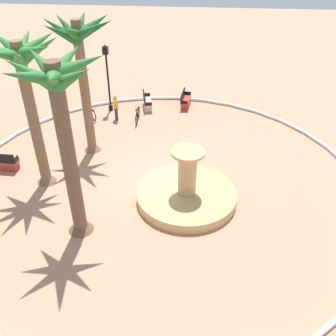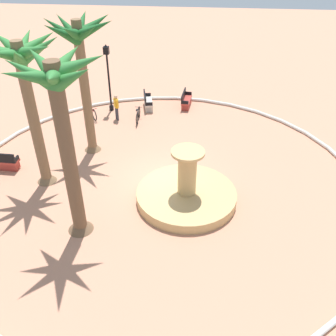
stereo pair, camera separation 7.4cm
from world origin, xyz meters
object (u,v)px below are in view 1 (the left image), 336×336
(person_cyclist_photo, at_px, (60,106))
(palm_tree_mid_plaza, at_px, (61,116))
(person_cyclist_helmet, at_px, (116,106))
(bench_east, at_px, (185,101))
(palm_tree_by_curb, at_px, (80,52))
(bicycle_by_lamppost, at_px, (137,115))
(bicycle_red_frame, at_px, (91,112))
(fountain, at_px, (187,194))
(palm_tree_near_fountain, at_px, (23,75))
(bench_north, at_px, (2,163))
(lamppost, at_px, (108,73))
(bench_west, at_px, (147,103))

(person_cyclist_photo, bearing_deg, palm_tree_mid_plaza, 112.63)
(person_cyclist_helmet, bearing_deg, bench_east, -150.43)
(palm_tree_by_curb, relative_size, bicycle_by_lamppost, 4.06)
(bicycle_red_frame, xyz_separation_m, bicycle_by_lamppost, (-2.99, 0.26, 0.00))
(bicycle_red_frame, distance_m, bicycle_by_lamppost, 3.00)
(bicycle_red_frame, bearing_deg, person_cyclist_photo, 16.34)
(fountain, height_order, person_cyclist_photo, fountain)
(bicycle_red_frame, relative_size, bicycle_by_lamppost, 0.83)
(palm_tree_near_fountain, xyz_separation_m, bicycle_by_lamppost, (-3.34, -6.59, -4.89))
(bench_north, bearing_deg, palm_tree_near_fountain, 162.00)
(palm_tree_near_fountain, distance_m, bench_north, 5.59)
(palm_tree_near_fountain, bearing_deg, person_cyclist_helmet, -106.81)
(bicycle_red_frame, height_order, bicycle_by_lamppost, same)
(lamppost, bearing_deg, palm_tree_near_fountain, 80.38)
(fountain, relative_size, palm_tree_by_curb, 0.63)
(fountain, relative_size, bench_north, 2.74)
(palm_tree_near_fountain, relative_size, bench_west, 4.12)
(fountain, relative_size, palm_tree_near_fountain, 0.64)
(palm_tree_by_curb, bearing_deg, bench_east, -128.06)
(palm_tree_by_curb, xyz_separation_m, person_cyclist_photo, (2.80, -3.33, -4.33))
(bench_north, bearing_deg, person_cyclist_helmet, -127.70)
(palm_tree_by_curb, bearing_deg, bicycle_by_lamppost, -117.87)
(bench_west, height_order, bench_north, same)
(bench_east, xyz_separation_m, bench_west, (2.47, 0.48, 0.00))
(palm_tree_mid_plaza, distance_m, bench_west, 12.56)
(palm_tree_mid_plaza, height_order, bench_west, palm_tree_mid_plaza)
(bicycle_by_lamppost, bearing_deg, bench_west, -99.63)
(bench_west, distance_m, bicycle_by_lamppost, 1.96)
(person_cyclist_helmet, bearing_deg, person_cyclist_photo, 5.38)
(bench_east, relative_size, bicycle_red_frame, 1.15)
(palm_tree_near_fountain, xyz_separation_m, person_cyclist_photo, (1.35, -6.35, -4.33))
(fountain, height_order, bicycle_by_lamppost, fountain)
(person_cyclist_photo, bearing_deg, person_cyclist_helmet, -174.62)
(bench_north, height_order, person_cyclist_helmet, person_cyclist_helmet)
(lamppost, xyz_separation_m, bicycle_red_frame, (1.00, 1.14, -2.09))
(fountain, bearing_deg, palm_tree_near_fountain, -6.57)
(fountain, distance_m, bench_east, 9.79)
(fountain, distance_m, palm_tree_mid_plaza, 6.69)
(palm_tree_by_curb, bearing_deg, bench_north, 29.13)
(bench_north, xyz_separation_m, bicycle_by_lamppost, (-5.84, -5.77, 0.04))
(fountain, xyz_separation_m, palm_tree_mid_plaza, (4.13, 2.29, 4.73))
(palm_tree_mid_plaza, xyz_separation_m, bench_east, (-3.56, -12.06, -4.73))
(palm_tree_mid_plaza, relative_size, person_cyclist_helmet, 4.42)
(palm_tree_near_fountain, relative_size, bench_north, 4.26)
(fountain, distance_m, person_cyclist_helmet, 8.81)
(bench_north, bearing_deg, lamppost, -118.31)
(bench_east, bearing_deg, fountain, 93.35)
(person_cyclist_helmet, bearing_deg, bicycle_by_lamppost, 176.69)
(palm_tree_near_fountain, relative_size, bicycle_by_lamppost, 3.99)
(bicycle_red_frame, height_order, person_cyclist_helmet, person_cyclist_helmet)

